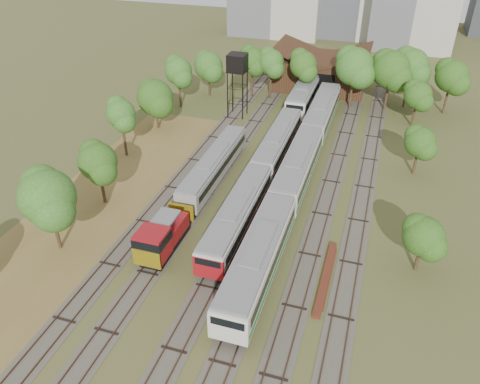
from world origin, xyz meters
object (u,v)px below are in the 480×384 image
(railcar_green_set, at_px, (298,169))
(water_tower, at_px, (237,64))
(shunter_locomotive, at_px, (161,238))
(railcar_red_set, at_px, (260,175))

(railcar_green_set, relative_size, water_tower, 5.28)
(railcar_green_set, relative_size, shunter_locomotive, 6.43)
(shunter_locomotive, bearing_deg, railcar_green_set, 59.28)
(railcar_green_set, height_order, shunter_locomotive, railcar_green_set)
(railcar_red_set, relative_size, railcar_green_set, 0.66)
(railcar_green_set, xyz_separation_m, water_tower, (-13.37, 17.74, 6.16))
(railcar_red_set, distance_m, railcar_green_set, 4.73)
(shunter_locomotive, relative_size, water_tower, 0.82)
(railcar_red_set, height_order, shunter_locomotive, shunter_locomotive)
(railcar_red_set, xyz_separation_m, water_tower, (-9.37, 20.25, 6.39))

